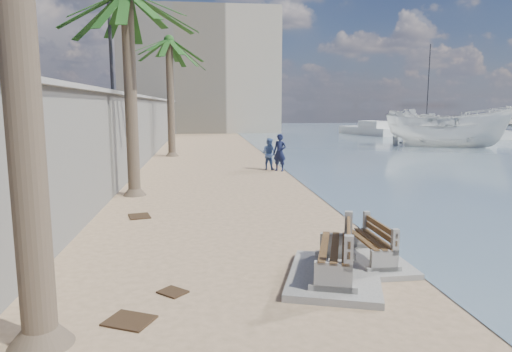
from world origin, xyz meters
TOP-DOWN VIEW (x-y plane):
  - seawall at (-5.20, 20.00)m, footprint 0.45×70.00m
  - wall_cap at (-5.20, 20.00)m, footprint 0.80×70.00m
  - end_building at (-2.00, 52.00)m, footprint 18.00×12.00m
  - bench_near at (1.30, 3.18)m, footprint 1.35×1.95m
  - bench_far at (0.38, 2.46)m, footprint 2.21×2.69m
  - palm_back at (-3.80, 23.32)m, footprint 5.00×5.00m
  - streetlight at (-5.10, 12.00)m, footprint 0.28×0.28m
  - person_a at (1.72, 16.15)m, footprint 0.89×0.83m
  - person_b at (1.28, 16.73)m, footprint 1.04×1.01m
  - boat_cruiser at (16.44, 27.41)m, footprint 4.62×4.58m
  - yacht_near at (24.51, 38.73)m, footprint 3.99×11.55m
  - yacht_far at (15.95, 42.59)m, footprint 4.33×8.39m
  - sailboat_west at (25.92, 49.27)m, footprint 7.84×4.02m
  - debris_b at (-3.02, 1.22)m, footprint 0.81×0.75m
  - debris_c at (-3.73, 7.65)m, footprint 0.71×0.81m
  - debris_d at (-2.47, 2.19)m, footprint 0.56×0.55m

SIDE VIEW (x-z plane):
  - debris_b at x=-3.02m, z-range 0.00..0.03m
  - debris_c at x=-3.73m, z-range 0.00..0.03m
  - debris_d at x=-2.47m, z-range 0.00..0.03m
  - sailboat_west at x=25.92m, z-range -4.99..5.63m
  - yacht_near at x=24.51m, z-range -0.40..1.10m
  - yacht_far at x=15.95m, z-range -0.40..1.10m
  - bench_near at x=1.30m, z-range -0.05..0.76m
  - bench_far at x=0.38m, z-range -0.06..0.91m
  - person_b at x=1.28m, z-range 0.00..1.71m
  - person_a at x=1.72m, z-range 0.00..2.04m
  - boat_cruiser at x=16.44m, z-range -0.40..3.58m
  - seawall at x=-5.20m, z-range 0.00..3.50m
  - wall_cap at x=-5.20m, z-range 3.49..3.61m
  - streetlight at x=-5.10m, z-range 4.08..9.21m
  - palm_back at x=-3.80m, z-range 2.93..10.78m
  - end_building at x=-2.00m, z-range 0.00..14.00m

